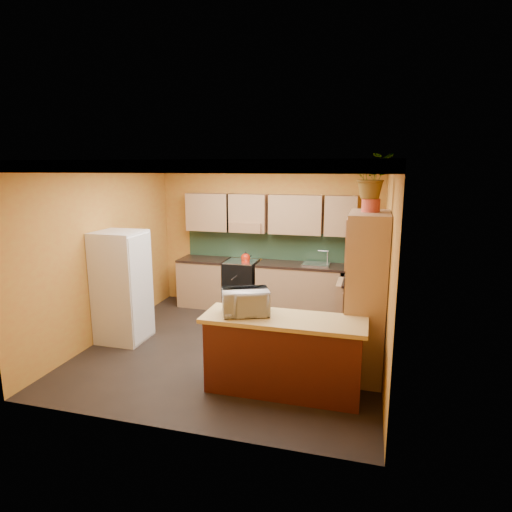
# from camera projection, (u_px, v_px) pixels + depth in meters

# --- Properties ---
(room_shell) EXTENTS (4.24, 4.24, 2.72)m
(room_shell) POSITION_uv_depth(u_px,v_px,m) (240.00, 205.00, 6.19)
(room_shell) COLOR black
(room_shell) RESTS_ON ground
(base_cabinets_back) EXTENTS (3.65, 0.60, 0.88)m
(base_cabinets_back) POSITION_uv_depth(u_px,v_px,m) (274.00, 288.00, 7.92)
(base_cabinets_back) COLOR #A48756
(base_cabinets_back) RESTS_ON ground
(countertop_back) EXTENTS (3.65, 0.62, 0.04)m
(countertop_back) POSITION_uv_depth(u_px,v_px,m) (274.00, 264.00, 7.83)
(countertop_back) COLOR black
(countertop_back) RESTS_ON base_cabinets_back
(stove) EXTENTS (0.58, 0.58, 0.91)m
(stove) POSITION_uv_depth(u_px,v_px,m) (241.00, 285.00, 8.08)
(stove) COLOR black
(stove) RESTS_ON ground
(kettle) EXTENTS (0.18, 0.18, 0.18)m
(kettle) POSITION_uv_depth(u_px,v_px,m) (246.00, 257.00, 7.89)
(kettle) COLOR red
(kettle) RESTS_ON stove
(sink) EXTENTS (0.48, 0.40, 0.03)m
(sink) POSITION_uv_depth(u_px,v_px,m) (316.00, 264.00, 7.62)
(sink) COLOR silver
(sink) RESTS_ON countertop_back
(base_cabinets_right) EXTENTS (0.60, 0.80, 0.88)m
(base_cabinets_right) POSITION_uv_depth(u_px,v_px,m) (362.00, 310.00, 6.69)
(base_cabinets_right) COLOR #A48756
(base_cabinets_right) RESTS_ON ground
(countertop_right) EXTENTS (0.62, 0.80, 0.04)m
(countertop_right) POSITION_uv_depth(u_px,v_px,m) (364.00, 282.00, 6.60)
(countertop_right) COLOR black
(countertop_right) RESTS_ON base_cabinets_right
(fridge) EXTENTS (0.68, 0.66, 1.70)m
(fridge) POSITION_uv_depth(u_px,v_px,m) (122.00, 287.00, 6.50)
(fridge) COLOR silver
(fridge) RESTS_ON ground
(pantry) EXTENTS (0.48, 0.90, 2.10)m
(pantry) POSITION_uv_depth(u_px,v_px,m) (366.00, 296.00, 5.36)
(pantry) COLOR #A48756
(pantry) RESTS_ON ground
(fern_pot) EXTENTS (0.22, 0.22, 0.16)m
(fern_pot) POSITION_uv_depth(u_px,v_px,m) (371.00, 205.00, 5.18)
(fern_pot) COLOR #AA3A29
(fern_pot) RESTS_ON pantry
(fern) EXTENTS (0.56, 0.51, 0.53)m
(fern) POSITION_uv_depth(u_px,v_px,m) (372.00, 176.00, 5.11)
(fern) COLOR #A48756
(fern) RESTS_ON fern_pot
(breakfast_bar) EXTENTS (1.80, 0.55, 0.88)m
(breakfast_bar) POSITION_uv_depth(u_px,v_px,m) (283.00, 357.00, 5.04)
(breakfast_bar) COLOR #451610
(breakfast_bar) RESTS_ON ground
(bar_top) EXTENTS (1.90, 0.65, 0.05)m
(bar_top) POSITION_uv_depth(u_px,v_px,m) (284.00, 320.00, 4.94)
(bar_top) COLOR tan
(bar_top) RESTS_ON breakfast_bar
(microwave) EXTENTS (0.64, 0.55, 0.30)m
(microwave) POSITION_uv_depth(u_px,v_px,m) (245.00, 302.00, 5.02)
(microwave) COLOR silver
(microwave) RESTS_ON bar_top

